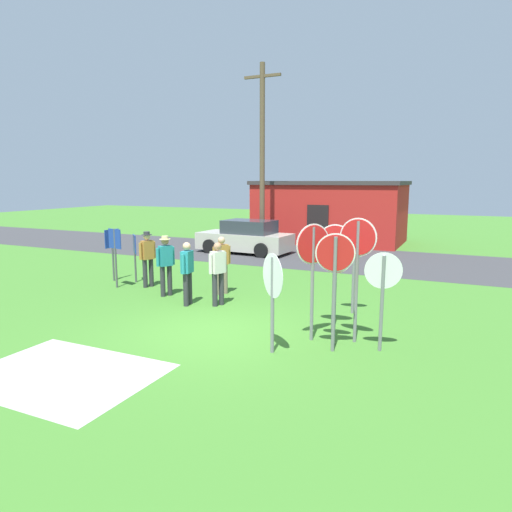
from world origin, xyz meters
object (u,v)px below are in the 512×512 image
stop_sign_leaning_left (335,258)px  info_panel_middle (112,245)px  stop_sign_tallest (335,277)px  person_near_signs (187,270)px  utility_pole (262,155)px  parked_car_on_street (246,238)px  stop_sign_center_cluster (273,286)px  stop_sign_leaning_right (313,261)px  info_panel_rightmost (115,247)px  info_panel_leftmost (135,250)px  stop_sign_far_back (354,258)px  stop_sign_rear_left (383,285)px  stop_sign_nearest (357,258)px  person_holding_notes (148,256)px  person_in_teal (222,262)px  person_in_blue (166,262)px  person_with_sunhat (218,270)px  stop_sign_low_front (335,272)px

stop_sign_leaning_left → info_panel_middle: stop_sign_leaning_left is taller
stop_sign_tallest → person_near_signs: bearing=164.0°
utility_pole → parked_car_on_street: (-0.30, -1.16, -3.78)m
utility_pole → stop_sign_center_cluster: 13.74m
stop_sign_leaning_right → info_panel_rightmost: 7.26m
info_panel_leftmost → stop_sign_far_back: bearing=-4.3°
stop_sign_rear_left → info_panel_leftmost: bearing=160.8°
stop_sign_nearest → person_holding_notes: (-6.98, 2.21, -0.77)m
person_in_teal → info_panel_leftmost: bearing=176.7°
person_holding_notes → info_panel_leftmost: (-0.80, 0.37, 0.08)m
stop_sign_far_back → person_in_blue: (-5.26, -0.53, -0.43)m
person_with_sunhat → info_panel_leftmost: 4.08m
utility_pole → stop_sign_leaning_right: utility_pole is taller
info_panel_leftmost → utility_pole: bearing=84.5°
info_panel_rightmost → utility_pole: bearing=84.8°
stop_sign_far_back → stop_sign_rear_left: bearing=-65.1°
stop_sign_tallest → person_with_sunhat: 3.90m
stop_sign_leaning_left → person_with_sunhat: 3.40m
stop_sign_leaning_right → info_panel_middle: bearing=160.7°
person_with_sunhat → info_panel_middle: (-4.66, 1.21, 0.23)m
parked_car_on_street → stop_sign_tallest: stop_sign_tallest is taller
person_with_sunhat → stop_sign_nearest: bearing=-17.6°
stop_sign_far_back → info_panel_leftmost: stop_sign_far_back is taller
utility_pole → stop_sign_far_back: 11.34m
person_holding_notes → person_with_sunhat: size_ratio=1.03×
stop_sign_nearest → info_panel_leftmost: 8.22m
person_with_sunhat → info_panel_leftmost: (-3.85, 1.34, 0.12)m
stop_sign_leaning_left → stop_sign_rear_left: size_ratio=1.20×
person_near_signs → person_in_teal: 1.46m
stop_sign_nearest → stop_sign_center_cluster: stop_sign_nearest is taller
utility_pole → stop_sign_nearest: size_ratio=3.35×
person_in_blue → stop_sign_low_front: bearing=-22.2°
info_panel_leftmost → person_in_teal: bearing=-3.3°
stop_sign_center_cluster → person_near_signs: bearing=146.9°
stop_sign_tallest → person_in_blue: bearing=161.5°
stop_sign_rear_left → stop_sign_far_back: bearing=114.9°
person_near_signs → info_panel_middle: 4.19m
person_in_teal → info_panel_leftmost: 3.33m
stop_sign_nearest → person_in_blue: bearing=165.3°
person_near_signs → person_with_sunhat: 0.81m
stop_sign_low_front → person_with_sunhat: bearing=151.5°
person_holding_notes → person_with_sunhat: person_holding_notes is taller
stop_sign_low_front → info_panel_rightmost: bearing=161.9°
stop_sign_leaning_left → person_in_teal: stop_sign_leaning_left is taller
stop_sign_rear_left → person_with_sunhat: bearing=160.8°
stop_sign_tallest → stop_sign_far_back: bearing=94.0°
stop_sign_leaning_right → stop_sign_low_front: (0.59, -0.48, -0.10)m
stop_sign_rear_left → person_with_sunhat: 4.77m
person_in_teal → person_holding_notes: bearing=-175.9°
person_near_signs → stop_sign_leaning_right: bearing=-17.5°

